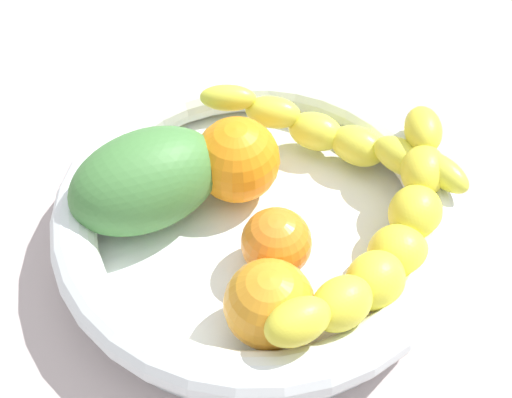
{
  "coord_description": "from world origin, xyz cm",
  "views": [
    {
      "loc": [
        -24.25,
        20.55,
        45.51
      ],
      "look_at": [
        0.0,
        0.0,
        8.08
      ],
      "focal_mm": 47.14,
      "sensor_mm": 36.0,
      "label": 1
    }
  ],
  "objects_px": {
    "banana_draped_left": "(389,238)",
    "orange_mid_left": "(237,160)",
    "orange_mid_right": "(276,243)",
    "mango_green": "(146,181)",
    "orange_front": "(269,304)",
    "banana_draped_right": "(334,136)",
    "fruit_bowl": "(256,218)"
  },
  "relations": [
    {
      "from": "fruit_bowl",
      "to": "banana_draped_right",
      "type": "height_order",
      "value": "banana_draped_right"
    },
    {
      "from": "banana_draped_left",
      "to": "orange_front",
      "type": "xyz_separation_m",
      "value": [
        0.02,
        0.1,
        -0.0
      ]
    },
    {
      "from": "orange_mid_left",
      "to": "orange_mid_right",
      "type": "xyz_separation_m",
      "value": [
        -0.07,
        0.02,
        -0.01
      ]
    },
    {
      "from": "orange_front",
      "to": "orange_mid_left",
      "type": "relative_size",
      "value": 0.9
    },
    {
      "from": "mango_green",
      "to": "orange_front",
      "type": "bearing_deg",
      "value": -178.85
    },
    {
      "from": "orange_front",
      "to": "orange_mid_right",
      "type": "xyz_separation_m",
      "value": [
        0.04,
        -0.04,
        -0.0
      ]
    },
    {
      "from": "orange_mid_right",
      "to": "mango_green",
      "type": "distance_m",
      "value": 0.11
    },
    {
      "from": "banana_draped_left",
      "to": "orange_front",
      "type": "distance_m",
      "value": 0.1
    },
    {
      "from": "banana_draped_left",
      "to": "mango_green",
      "type": "bearing_deg",
      "value": 33.04
    },
    {
      "from": "banana_draped_right",
      "to": "orange_mid_right",
      "type": "bearing_deg",
      "value": 114.41
    },
    {
      "from": "fruit_bowl",
      "to": "orange_front",
      "type": "distance_m",
      "value": 0.09
    },
    {
      "from": "banana_draped_right",
      "to": "orange_front",
      "type": "distance_m",
      "value": 0.16
    },
    {
      "from": "banana_draped_right",
      "to": "orange_front",
      "type": "relative_size",
      "value": 3.53
    },
    {
      "from": "orange_mid_left",
      "to": "fruit_bowl",
      "type": "bearing_deg",
      "value": 161.52
    },
    {
      "from": "banana_draped_right",
      "to": "fruit_bowl",
      "type": "bearing_deg",
      "value": 96.07
    },
    {
      "from": "orange_mid_left",
      "to": "banana_draped_left",
      "type": "bearing_deg",
      "value": -165.94
    },
    {
      "from": "banana_draped_left",
      "to": "orange_front",
      "type": "relative_size",
      "value": 3.92
    },
    {
      "from": "banana_draped_left",
      "to": "orange_mid_left",
      "type": "relative_size",
      "value": 3.54
    },
    {
      "from": "banana_draped_left",
      "to": "orange_mid_right",
      "type": "bearing_deg",
      "value": 47.27
    },
    {
      "from": "fruit_bowl",
      "to": "banana_draped_left",
      "type": "bearing_deg",
      "value": -153.67
    },
    {
      "from": "fruit_bowl",
      "to": "mango_green",
      "type": "height_order",
      "value": "mango_green"
    },
    {
      "from": "fruit_bowl",
      "to": "banana_draped_left",
      "type": "xyz_separation_m",
      "value": [
        -0.09,
        -0.04,
        0.03
      ]
    },
    {
      "from": "orange_mid_right",
      "to": "mango_green",
      "type": "xyz_separation_m",
      "value": [
        0.1,
        0.04,
        0.01
      ]
    },
    {
      "from": "banana_draped_right",
      "to": "mango_green",
      "type": "height_order",
      "value": "mango_green"
    },
    {
      "from": "orange_mid_left",
      "to": "mango_green",
      "type": "distance_m",
      "value": 0.07
    },
    {
      "from": "fruit_bowl",
      "to": "orange_mid_left",
      "type": "relative_size",
      "value": 4.57
    },
    {
      "from": "orange_mid_left",
      "to": "banana_draped_right",
      "type": "bearing_deg",
      "value": -109.74
    },
    {
      "from": "banana_draped_left",
      "to": "orange_mid_left",
      "type": "height_order",
      "value": "orange_mid_left"
    },
    {
      "from": "banana_draped_left",
      "to": "orange_front",
      "type": "bearing_deg",
      "value": 80.61
    },
    {
      "from": "orange_mid_right",
      "to": "orange_front",
      "type": "bearing_deg",
      "value": 133.4
    },
    {
      "from": "banana_draped_left",
      "to": "orange_mid_left",
      "type": "distance_m",
      "value": 0.13
    },
    {
      "from": "banana_draped_right",
      "to": "orange_mid_right",
      "type": "distance_m",
      "value": 0.11
    }
  ]
}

